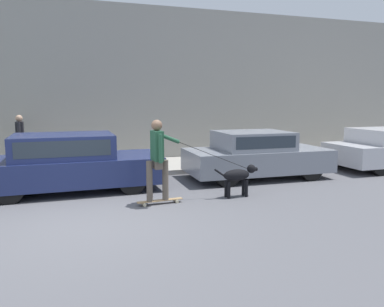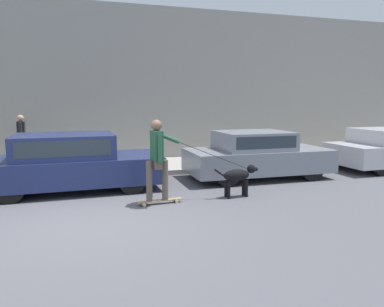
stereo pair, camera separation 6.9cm
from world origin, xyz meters
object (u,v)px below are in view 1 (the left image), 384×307
object	(u,v)px
parked_car_2	(256,155)
parked_car_1	(70,163)
dog	(238,176)
skateboarder	(158,156)
pedestrian_with_bag	(20,139)

from	to	relation	value
parked_car_2	parked_car_1	bearing A→B (deg)	-179.23
parked_car_1	dog	xyz separation A→B (m)	(3.57, -1.75, -0.19)
skateboarder	dog	bearing A→B (deg)	-2.93
parked_car_1	pedestrian_with_bag	bearing A→B (deg)	115.32
dog	skateboarder	world-z (taller)	skateboarder
parked_car_1	pedestrian_with_bag	size ratio (longest dim) A/B	2.65
parked_car_1	parked_car_2	distance (m)	4.91
parked_car_1	skateboarder	world-z (taller)	skateboarder
parked_car_1	parked_car_2	bearing A→B (deg)	-0.93
parked_car_2	dog	bearing A→B (deg)	-126.61
skateboarder	pedestrian_with_bag	distance (m)	5.56
dog	pedestrian_with_bag	world-z (taller)	pedestrian_with_bag
parked_car_1	dog	distance (m)	3.98
parked_car_1	skateboarder	distance (m)	2.53
parked_car_2	pedestrian_with_bag	world-z (taller)	pedestrian_with_bag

